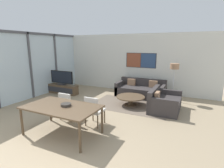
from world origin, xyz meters
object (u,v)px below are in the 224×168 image
at_px(dining_table, 62,109).
at_px(dining_chair_left, 68,104).
at_px(sofa_main, 141,90).
at_px(television, 62,78).
at_px(coffee_table, 131,98).
at_px(fruit_bowl, 66,105).
at_px(dining_chair_centre, 94,109).
at_px(tv_console, 62,89).
at_px(floor_lamp, 174,69).
at_px(sofa_side, 163,103).

distance_m(dining_table, dining_chair_left, 0.93).
height_order(sofa_main, dining_chair_left, dining_chair_left).
xyz_separation_m(television, coffee_table, (3.51, -0.19, -0.50)).
bearing_deg(fruit_bowl, dining_chair_centre, 62.24).
xyz_separation_m(coffee_table, dining_table, (-0.82, -2.88, 0.43)).
bearing_deg(dining_chair_left, tv_console, 134.19).
distance_m(tv_console, floor_lamp, 5.13).
height_order(television, dining_chair_left, television).
relative_size(television, floor_lamp, 0.82).
bearing_deg(dining_chair_left, sofa_main, 69.68).
relative_size(dining_chair_left, dining_chair_centre, 1.00).
height_order(sofa_main, fruit_bowl, fruit_bowl).
distance_m(dining_table, fruit_bowl, 0.15).
bearing_deg(coffee_table, dining_chair_centre, -99.41).
bearing_deg(tv_console, dining_chair_centre, -36.09).
bearing_deg(coffee_table, fruit_bowl, -104.37).
relative_size(coffee_table, dining_chair_centre, 1.25).
distance_m(television, dining_chair_centre, 3.92).
relative_size(sofa_main, coffee_table, 1.97).
distance_m(tv_console, television, 0.54).
bearing_deg(television, dining_chair_centre, -36.10).
xyz_separation_m(tv_console, floor_lamp, (4.89, 1.08, 1.10)).
xyz_separation_m(sofa_side, coffee_table, (-1.21, -0.00, 0.00)).
relative_size(sofa_side, floor_lamp, 0.93).
bearing_deg(fruit_bowl, tv_console, 132.78).
distance_m(tv_console, sofa_main, 3.71).
xyz_separation_m(sofa_main, sofa_side, (1.21, -1.38, 0.00)).
bearing_deg(fruit_bowl, dining_chair_left, 127.87).
bearing_deg(dining_table, tv_console, 131.25).
height_order(dining_table, dining_chair_left, dining_chair_left).
xyz_separation_m(sofa_main, dining_table, (-0.82, -4.27, 0.43)).
xyz_separation_m(sofa_side, dining_chair_centre, (-1.56, -2.12, 0.23)).
relative_size(sofa_side, coffee_table, 1.33).
bearing_deg(coffee_table, sofa_main, 90.00).
distance_m(dining_table, dining_chair_centre, 0.92).
distance_m(coffee_table, floor_lamp, 2.15).
distance_m(television, dining_chair_left, 3.20).
distance_m(sofa_side, coffee_table, 1.21).
distance_m(sofa_side, dining_chair_left, 3.27).
height_order(tv_console, sofa_side, sofa_side).
height_order(dining_chair_centre, fruit_bowl, dining_chair_centre).
xyz_separation_m(dining_chair_centre, floor_lamp, (1.73, 3.39, 0.83)).
bearing_deg(dining_table, coffee_table, 74.12).
height_order(television, dining_table, television).
xyz_separation_m(sofa_side, dining_table, (-2.03, -2.88, 0.43)).
height_order(tv_console, floor_lamp, floor_lamp).
bearing_deg(sofa_main, television, -161.22).
distance_m(fruit_bowl, floor_lamp, 4.64).
height_order(dining_chair_left, fruit_bowl, dining_chair_left).
xyz_separation_m(tv_console, fruit_bowl, (2.79, -3.01, 0.58)).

